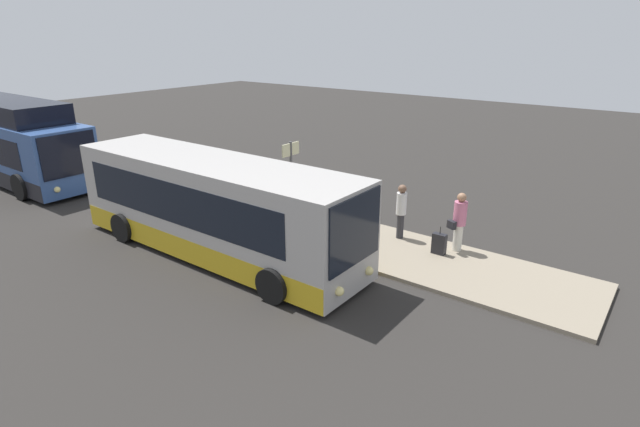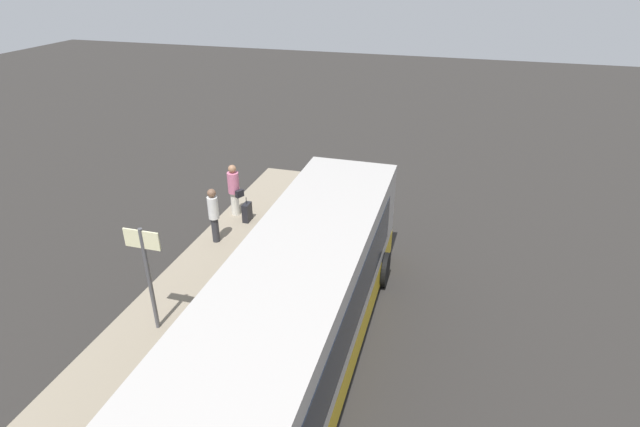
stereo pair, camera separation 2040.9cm
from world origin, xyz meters
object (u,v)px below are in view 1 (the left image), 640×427
at_px(passenger_boarding, 459,220).
at_px(sign_post, 291,169).
at_px(passenger_waiting, 401,209).
at_px(bus_second, 6,142).
at_px(bus_lead, 214,208).
at_px(suitcase, 439,244).

relative_size(passenger_boarding, sign_post, 0.67).
distance_m(passenger_waiting, sign_post, 4.27).
height_order(bus_second, passenger_boarding, bus_second).
bearing_deg(bus_lead, bus_second, -180.00).
bearing_deg(sign_post, bus_second, -165.34).
bearing_deg(passenger_boarding, bus_lead, 61.95).
bearing_deg(passenger_boarding, bus_second, 38.24).
bearing_deg(sign_post, bus_lead, -89.64).
relative_size(bus_lead, passenger_waiting, 5.66).
bearing_deg(passenger_boarding, sign_post, 32.50).
distance_m(suitcase, sign_post, 5.90).
height_order(bus_lead, bus_second, bus_second).
xyz_separation_m(bus_lead, bus_second, (-14.09, -0.00, 0.19)).
distance_m(passenger_waiting, suitcase, 1.74).
distance_m(bus_second, passenger_waiting, 18.72).
bearing_deg(suitcase, passenger_waiting, 165.48).
xyz_separation_m(passenger_boarding, sign_post, (-6.04, -0.69, 0.77)).
height_order(bus_lead, sign_post, bus_lead).
bearing_deg(bus_second, passenger_boarding, 12.26).
bearing_deg(bus_second, bus_lead, 0.00).
bearing_deg(bus_second, sign_post, 14.66).
bearing_deg(passenger_waiting, bus_lead, 45.68).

